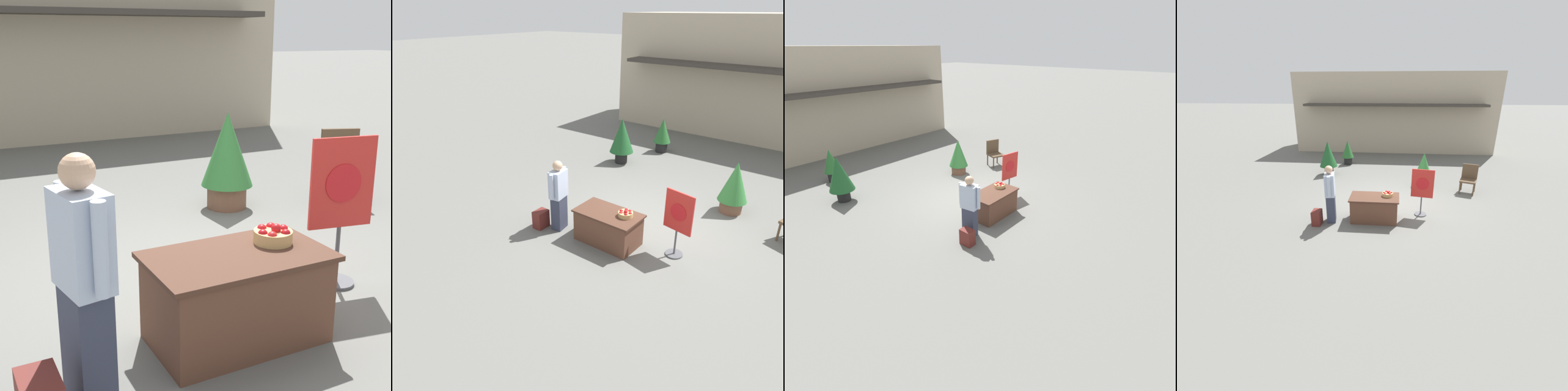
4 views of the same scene
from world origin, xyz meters
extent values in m
plane|color=slate|center=(0.00, 0.00, 0.00)|extent=(120.00, 120.00, 0.00)
cube|color=#B7A88E|center=(0.03, 9.35, 2.22)|extent=(11.60, 3.84, 4.44)
cube|color=#38332D|center=(0.03, 6.98, 2.75)|extent=(9.86, 0.90, 0.12)
cube|color=brown|center=(-0.32, -1.18, 0.34)|extent=(1.32, 0.75, 0.68)
cube|color=#492C20|center=(-0.32, -1.18, 0.70)|extent=(1.40, 0.80, 0.04)
cylinder|color=tan|center=(0.05, -1.10, 0.77)|extent=(0.31, 0.31, 0.10)
sphere|color=red|center=(0.15, -1.09, 0.81)|extent=(0.08, 0.08, 0.08)
sphere|color=red|center=(0.09, -1.00, 0.81)|extent=(0.08, 0.08, 0.08)
sphere|color=red|center=(0.01, -1.00, 0.81)|extent=(0.08, 0.08, 0.08)
sphere|color=#A30F14|center=(-0.05, -1.11, 0.81)|extent=(0.08, 0.08, 0.08)
sphere|color=red|center=(-0.01, -1.18, 0.81)|extent=(0.08, 0.08, 0.08)
sphere|color=#A30F14|center=(0.11, -1.19, 0.81)|extent=(0.08, 0.08, 0.08)
sphere|color=red|center=(0.06, -1.12, 0.85)|extent=(0.08, 0.08, 0.08)
cube|color=#33384C|center=(-1.55, -1.38, 0.40)|extent=(0.29, 0.37, 0.80)
cube|color=silver|center=(-1.55, -1.38, 1.12)|extent=(0.32, 0.46, 0.63)
sphere|color=tan|center=(-1.55, -1.38, 1.55)|extent=(0.22, 0.22, 0.22)
cylinder|color=silver|center=(-1.59, -1.13, 1.14)|extent=(0.09, 0.09, 0.58)
cylinder|color=silver|center=(-1.51, -1.64, 1.14)|extent=(0.09, 0.09, 0.58)
cube|color=maroon|center=(-1.91, -1.62, 0.21)|extent=(0.24, 0.34, 0.42)
cylinder|color=#4C4C51|center=(1.05, -0.74, 0.01)|extent=(0.36, 0.36, 0.03)
cylinder|color=#4C4C51|center=(1.05, -0.74, 0.31)|extent=(0.04, 0.04, 0.55)
cube|color=red|center=(1.05, -0.74, 1.01)|extent=(0.65, 0.14, 0.85)
cylinder|color=red|center=(1.05, -0.76, 1.01)|extent=(0.36, 0.07, 0.36)
cylinder|color=brown|center=(2.60, 1.13, 0.22)|extent=(0.05, 0.05, 0.44)
cylinder|color=black|center=(-2.73, 2.99, 0.19)|extent=(0.40, 0.40, 0.38)
cone|color=#1E5628|center=(-2.73, 2.99, 0.93)|extent=(0.77, 0.77, 1.09)
cylinder|color=brown|center=(1.31, 1.83, 0.16)|extent=(0.54, 0.54, 0.32)
cone|color=#337A38|center=(1.31, 1.83, 0.82)|extent=(0.71, 0.71, 1.00)
cylinder|color=black|center=(-2.19, 4.76, 0.18)|extent=(0.41, 0.41, 0.36)
cone|color=#28662D|center=(-2.19, 4.76, 0.77)|extent=(0.59, 0.59, 0.83)
camera|label=1|loc=(-2.31, -4.44, 2.32)|focal=50.00mm
camera|label=2|loc=(3.67, -7.02, 4.61)|focal=35.00mm
camera|label=3|loc=(-6.48, -5.97, 4.49)|focal=28.00mm
camera|label=4|loc=(0.27, -8.03, 3.58)|focal=24.00mm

